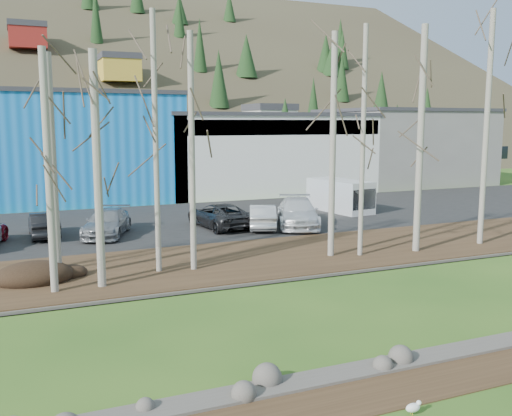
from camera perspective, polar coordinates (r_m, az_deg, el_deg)
name	(u,v)px	position (r m, az deg, el deg)	size (l,w,h in m)	color
dirt_strip	(405,385)	(14.08, 14.64, -16.75)	(80.00, 1.80, 0.03)	#382616
near_bank_rocks	(379,368)	(14.81, 12.19, -15.42)	(80.00, 0.80, 0.50)	#47423D
river	(301,317)	(18.06, 4.54, -10.78)	(80.00, 8.00, 0.90)	black
far_bank_rocks	(250,283)	(21.60, -0.56, -7.50)	(80.00, 0.80, 0.46)	#47423D
far_bank	(222,262)	(24.46, -3.45, -5.42)	(80.00, 7.00, 0.15)	#382616
parking_lot	(162,223)	(34.33, -9.38, -1.48)	(80.00, 14.00, 0.14)	black
building_blue	(40,147)	(46.95, -20.83, 5.76)	(20.40, 12.24, 8.30)	blue
building_white	(255,152)	(50.99, -0.06, 5.65)	(18.36, 12.24, 6.80)	white
building_grey	(402,146)	(59.12, 14.43, 6.01)	(14.28, 12.24, 7.30)	slate
hillside	(63,45)	(92.93, -18.72, 15.21)	(160.00, 72.00, 35.00)	#382E20
seagull	(413,407)	(12.84, 15.47, -18.66)	(0.40, 0.19, 0.29)	gold
dirt_mound	(34,274)	(22.72, -21.33, -6.18)	(2.82, 1.99, 0.55)	black
birch_2	(52,168)	(22.27, -19.69, 3.76)	(0.32, 0.32, 8.32)	#AAA698
birch_3	(156,144)	(22.32, -9.99, 6.33)	(0.21, 0.21, 10.02)	#AAA698
birch_4	(98,171)	(20.66, -15.52, 3.59)	(0.26, 0.26, 8.30)	#AAA698
birch_5	(192,153)	(22.44, -6.42, 5.46)	(0.24, 0.24, 9.27)	#AAA698
birch_6	(363,143)	(25.17, 10.64, 6.45)	(0.21, 0.21, 9.94)	#AAA698
birch_7	(420,140)	(26.63, 16.11, 6.50)	(0.30, 0.30, 10.06)	#AAA698
birch_8	(333,146)	(24.87, 7.68, 6.12)	(0.27, 0.27, 9.61)	#AAA698
birch_9	(486,129)	(29.31, 22.04, 7.31)	(0.26, 0.26, 11.02)	#AAA698
birch_10	(49,173)	(20.51, -20.03, 3.35)	(0.26, 0.26, 8.30)	#AAA698
birch_11	(97,171)	(20.66, -15.62, 3.59)	(0.26, 0.26, 8.30)	#AAA698
car_1	(44,225)	(31.26, -20.45, -1.56)	(1.36, 3.91, 1.29)	black
car_3	(107,223)	(30.60, -14.68, -1.44)	(1.90, 4.68, 1.36)	gray
car_4	(263,217)	(31.62, 0.66, -0.86)	(1.42, 4.06, 1.34)	silver
car_5	(219,215)	(31.99, -3.67, -0.74)	(2.28, 4.94, 1.37)	#27272A
car_6	(298,213)	(32.34, 4.19, -0.46)	(2.21, 5.43, 1.58)	silver
van_white	(342,196)	(38.10, 8.59, 1.22)	(2.68, 5.01, 2.09)	white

